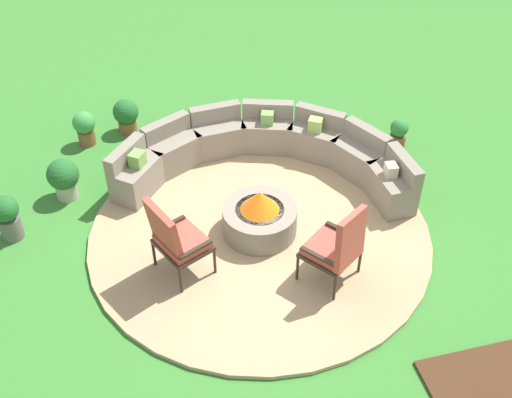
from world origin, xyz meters
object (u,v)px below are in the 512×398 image
curved_stone_bench (265,152)px  lounge_chair_front_right (338,246)px  fire_pit (260,217)px  potted_plant_1 (85,127)px  potted_plant_2 (126,115)px  potted_plant_4 (398,136)px  lounge_chair_front_left (175,238)px  potted_plant_3 (7,216)px  potted_plant_0 (64,177)px

curved_stone_bench → lounge_chair_front_right: bearing=-83.9°
fire_pit → potted_plant_1: (-2.13, 2.71, 0.00)m
curved_stone_bench → lounge_chair_front_right: lounge_chair_front_right is taller
lounge_chair_front_right → potted_plant_2: size_ratio=1.94×
fire_pit → potted_plant_4: size_ratio=1.64×
lounge_chair_front_right → potted_plant_1: bearing=88.8°
lounge_chair_front_left → potted_plant_3: lounge_chair_front_left is taller
curved_stone_bench → potted_plant_0: bearing=177.5°
lounge_chair_front_right → potted_plant_0: 4.01m
potted_plant_0 → potted_plant_2: (1.00, 1.47, -0.03)m
lounge_chair_front_left → potted_plant_1: 3.35m
potted_plant_2 → potted_plant_1: bearing=-163.7°
curved_stone_bench → potted_plant_3: 3.65m
potted_plant_4 → potted_plant_0: bearing=178.3°
lounge_chair_front_left → lounge_chair_front_right: bearing=46.9°
potted_plant_2 → potted_plant_3: 2.75m
curved_stone_bench → lounge_chair_front_left: size_ratio=3.51×
lounge_chair_front_left → potted_plant_2: (-0.32, 3.38, -0.32)m
lounge_chair_front_right → potted_plant_4: size_ratio=1.86×
potted_plant_0 → potted_plant_1: 1.32m
potted_plant_0 → potted_plant_3: bearing=-136.7°
curved_stone_bench → potted_plant_3: bearing=-171.3°
lounge_chair_front_right → potted_plant_4: lounge_chair_front_right is taller
curved_stone_bench → potted_plant_4: size_ratio=6.74×
lounge_chair_front_right → potted_plant_3: size_ratio=1.68×
curved_stone_bench → lounge_chair_front_left: (-1.58, -1.78, 0.27)m
curved_stone_bench → lounge_chair_front_left: lounge_chair_front_left is taller
curved_stone_bench → potted_plant_1: (-2.55, 1.40, -0.05)m
lounge_chair_front_right → potted_plant_1: (-2.80, 3.76, -0.30)m
lounge_chair_front_left → potted_plant_1: bearing=171.5°
fire_pit → lounge_chair_front_right: 1.29m
fire_pit → potted_plant_3: fire_pit is taller
potted_plant_3 → lounge_chair_front_right: bearing=-25.1°
potted_plant_0 → potted_plant_4: 4.99m
potted_plant_0 → potted_plant_4: potted_plant_0 is taller
fire_pit → potted_plant_1: size_ratio=1.73×
lounge_chair_front_right → lounge_chair_front_left: bearing=124.6°
potted_plant_2 → potted_plant_0: bearing=-124.1°
lounge_chair_front_left → fire_pit: bearing=86.8°
lounge_chair_front_right → potted_plant_4: 2.99m
fire_pit → potted_plant_2: fire_pit is taller
potted_plant_2 → curved_stone_bench: bearing=-40.1°
potted_plant_1 → curved_stone_bench: bearing=-28.8°
curved_stone_bench → potted_plant_1: bearing=151.2°
curved_stone_bench → lounge_chair_front_left: 2.40m
fire_pit → potted_plant_4: bearing=26.9°
potted_plant_0 → potted_plant_2: potted_plant_0 is taller
potted_plant_1 → potted_plant_3: 2.22m
curved_stone_bench → potted_plant_2: 2.48m
lounge_chair_front_left → lounge_chair_front_right: size_ratio=1.03×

